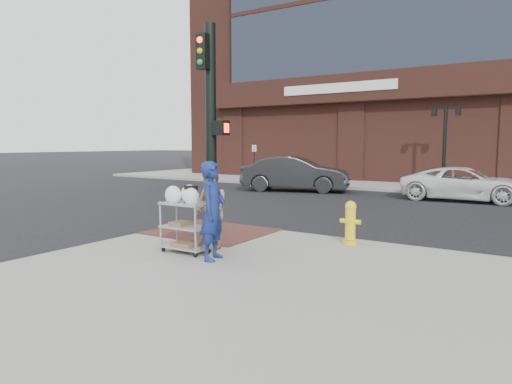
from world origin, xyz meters
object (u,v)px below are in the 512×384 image
Objects in this scene: traffic_signal_pole at (211,123)px; utility_cart at (186,222)px; lamp_post at (445,138)px; minivan_white at (465,184)px; pedestrian_tan at (211,209)px; sedan_dark at (295,174)px; fire_hydrant at (350,222)px; woman_blue at (213,211)px.

traffic_signal_pole is 2.90m from utility_cart.
lamp_post is 4.45m from minivan_white.
pedestrian_tan is 13.29m from sedan_dark.
lamp_post is 0.81× the size of minivan_white.
minivan_white is at bearing 86.30° from fire_hydrant.
pedestrian_tan reaches higher than sedan_dark.
sedan_dark is at bearing -145.98° from lamp_post.
woman_blue is at bearing -10.47° from utility_cart.
traffic_signal_pole is at bearing -179.47° from sedan_dark.
pedestrian_tan is (-0.61, 0.69, -0.10)m from woman_blue.
traffic_signal_pole reaches higher than lamp_post.
lamp_post reaches higher than pedestrian_tan.
woman_blue is at bearing -51.17° from traffic_signal_pole.
lamp_post is 7.53m from sedan_dark.
sedan_dark is at bearing 123.36° from fire_hydrant.
minivan_white is at bearing -24.63° from woman_blue.
minivan_white is (3.00, 12.86, -0.30)m from pedestrian_tan.
lamp_post is 16.71m from pedestrian_tan.
minivan_white is 13.78m from utility_cart.
pedestrian_tan is 13.21m from minivan_white.
utility_cart reaches higher than fire_hydrant.
sedan_dark is at bearing 7.03° from woman_blue.
utility_cart is at bearing -134.98° from fire_hydrant.
minivan_white is 5.18× the size of fire_hydrant.
minivan_white is at bearing 70.77° from traffic_signal_pole.
traffic_signal_pole reaches higher than fire_hydrant.
sedan_dark is (-5.22, 13.15, -0.22)m from woman_blue.
traffic_signal_pole is 5.25× the size of fire_hydrant.
sedan_dark is (-4.62, 12.46, -0.13)m from pedestrian_tan.
woman_blue is 1.95× the size of fire_hydrant.
minivan_white is at bearing 76.54° from utility_cart.
fire_hydrant is (0.84, -14.60, -1.98)m from lamp_post.
sedan_dark reaches higher than minivan_white.
traffic_signal_pole reaches higher than pedestrian_tan.
traffic_signal_pole is at bearing 158.26° from minivan_white.
traffic_signal_pole is 3.13m from woman_blue.
utility_cart is 3.54m from fire_hydrant.
traffic_signal_pole reaches higher than utility_cart.
sedan_dark is 1.05× the size of minivan_white.
utility_cart is (-0.82, 0.15, -0.31)m from woman_blue.
utility_cart is (-0.21, -0.54, -0.22)m from pedestrian_tan.
traffic_signal_pole is 3.67× the size of utility_cart.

